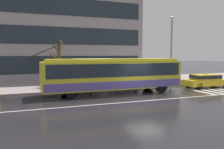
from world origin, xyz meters
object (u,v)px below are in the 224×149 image
bus_shelter (92,66)px  street_tree_bare (59,62)px  pedestrian_approaching_curb (136,69)px  street_lamp (171,44)px  taxi_ahead_of_bus (206,80)px  pedestrian_at_shelter (90,70)px  trolleybus (114,74)px

bus_shelter → street_tree_bare: size_ratio=0.86×
pedestrian_approaching_curb → street_lamp: (3.60, -0.83, 2.47)m
taxi_ahead_of_bus → street_lamp: street_lamp is taller
pedestrian_at_shelter → street_tree_bare: 3.69m
trolleybus → street_tree_bare: bearing=125.7°
taxi_ahead_of_bus → street_lamp: bearing=130.2°
taxi_ahead_of_bus → street_lamp: size_ratio=0.69×
trolleybus → street_lamp: street_lamp is taller
trolleybus → pedestrian_approaching_curb: bearing=41.7°
trolleybus → pedestrian_at_shelter: 2.64m
taxi_ahead_of_bus → bus_shelter: bus_shelter is taller
trolleybus → pedestrian_approaching_curb: (3.68, 3.28, 0.15)m
pedestrian_at_shelter → street_lamp: (8.61, 0.18, 2.39)m
pedestrian_at_shelter → street_lamp: street_lamp is taller
bus_shelter → pedestrian_at_shelter: 1.44m
trolleybus → taxi_ahead_of_bus: (9.48, -0.17, -0.85)m
taxi_ahead_of_bus → bus_shelter: 10.98m
pedestrian_at_shelter → pedestrian_approaching_curb: (5.01, 1.02, -0.08)m
bus_shelter → street_lamp: 8.38m
pedestrian_approaching_curb → street_tree_bare: (-7.32, 1.79, 0.73)m
pedestrian_at_shelter → street_tree_bare: size_ratio=0.46×
taxi_ahead_of_bus → pedestrian_approaching_curb: size_ratio=2.44×
bus_shelter → street_lamp: size_ratio=0.55×
pedestrian_approaching_curb → street_tree_bare: size_ratio=0.45×
bus_shelter → pedestrian_at_shelter: bus_shelter is taller
pedestrian_at_shelter → pedestrian_approaching_curb: pedestrian_at_shelter is taller
pedestrian_approaching_curb → pedestrian_at_shelter: bearing=-168.5°
taxi_ahead_of_bus → pedestrian_approaching_curb: (-5.80, 3.45, 1.00)m
street_lamp → pedestrian_at_shelter: bearing=-178.8°
bus_shelter → pedestrian_at_shelter: bearing=-114.3°
pedestrian_at_shelter → pedestrian_approaching_curb: size_ratio=1.04×
taxi_ahead_of_bus → pedestrian_at_shelter: 11.14m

